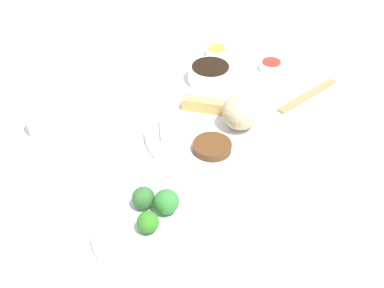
# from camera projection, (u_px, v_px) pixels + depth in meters

# --- Properties ---
(tabletop) EXTENTS (2.20, 2.20, 0.02)m
(tabletop) POSITION_uv_depth(u_px,v_px,m) (203.00, 134.00, 1.12)
(tabletop) COLOR white
(tabletop) RESTS_ON ground
(main_plate) EXTENTS (0.28, 0.28, 0.02)m
(main_plate) POSITION_uv_depth(u_px,v_px,m) (207.00, 132.00, 1.10)
(main_plate) COLOR white
(main_plate) RESTS_ON tabletop
(rice_scoop) EXTENTS (0.08, 0.08, 0.08)m
(rice_scoop) POSITION_uv_depth(u_px,v_px,m) (240.00, 112.00, 1.07)
(rice_scoop) COLOR tan
(rice_scoop) RESTS_ON main_plate
(spring_roll) EXTENTS (0.08, 0.09, 0.03)m
(spring_roll) POSITION_uv_depth(u_px,v_px,m) (203.00, 105.00, 1.14)
(spring_roll) COLOR tan
(spring_roll) RESTS_ON main_plate
(crab_rangoon_wonton) EXTENTS (0.09, 0.09, 0.01)m
(crab_rangoon_wonton) POSITION_uv_depth(u_px,v_px,m) (175.00, 129.00, 1.08)
(crab_rangoon_wonton) COLOR beige
(crab_rangoon_wonton) RESTS_ON main_plate
(stir_fry_heap) EXTENTS (0.08, 0.08, 0.02)m
(stir_fry_heap) POSITION_uv_depth(u_px,v_px,m) (212.00, 147.00, 1.03)
(stir_fry_heap) COLOR #512F17
(stir_fry_heap) RESTS_ON main_plate
(broccoli_plate) EXTENTS (0.22, 0.22, 0.01)m
(broccoli_plate) POSITION_uv_depth(u_px,v_px,m) (151.00, 229.00, 0.88)
(broccoli_plate) COLOR white
(broccoli_plate) RESTS_ON tabletop
(broccoli_floret_0) EXTENTS (0.04, 0.04, 0.04)m
(broccoli_floret_0) POSITION_uv_depth(u_px,v_px,m) (148.00, 222.00, 0.86)
(broccoli_floret_0) COLOR #2D711E
(broccoli_floret_0) RESTS_ON broccoli_plate
(broccoli_floret_1) EXTENTS (0.04, 0.04, 0.04)m
(broccoli_floret_1) POSITION_uv_depth(u_px,v_px,m) (143.00, 198.00, 0.90)
(broccoli_floret_1) COLOR #2D612A
(broccoli_floret_1) RESTS_ON broccoli_plate
(broccoli_floret_2) EXTENTS (0.05, 0.05, 0.05)m
(broccoli_floret_2) POSITION_uv_depth(u_px,v_px,m) (166.00, 202.00, 0.89)
(broccoli_floret_2) COLOR #2F742F
(broccoli_floret_2) RESTS_ON broccoli_plate
(soy_sauce_bowl) EXTENTS (0.12, 0.12, 0.04)m
(soy_sauce_bowl) POSITION_uv_depth(u_px,v_px,m) (210.00, 74.00, 1.26)
(soy_sauce_bowl) COLOR white
(soy_sauce_bowl) RESTS_ON tabletop
(soy_sauce_bowl_liquid) EXTENTS (0.09, 0.09, 0.00)m
(soy_sauce_bowl_liquid) POSITION_uv_depth(u_px,v_px,m) (211.00, 66.00, 1.24)
(soy_sauce_bowl_liquid) COLOR black
(soy_sauce_bowl_liquid) RESTS_ON soy_sauce_bowl
(sauce_ramekin_hot_mustard) EXTENTS (0.06, 0.06, 0.02)m
(sauce_ramekin_hot_mustard) POSITION_uv_depth(u_px,v_px,m) (217.00, 53.00, 1.36)
(sauce_ramekin_hot_mustard) COLOR white
(sauce_ramekin_hot_mustard) RESTS_ON tabletop
(sauce_ramekin_hot_mustard_liquid) EXTENTS (0.05, 0.05, 0.00)m
(sauce_ramekin_hot_mustard_liquid) POSITION_uv_depth(u_px,v_px,m) (217.00, 48.00, 1.35)
(sauce_ramekin_hot_mustard_liquid) COLOR yellow
(sauce_ramekin_hot_mustard_liquid) RESTS_ON sauce_ramekin_hot_mustard
(sauce_ramekin_sweet_and_sour) EXTENTS (0.06, 0.06, 0.02)m
(sauce_ramekin_sweet_and_sour) POSITION_uv_depth(u_px,v_px,m) (271.00, 66.00, 1.30)
(sauce_ramekin_sweet_and_sour) COLOR white
(sauce_ramekin_sweet_and_sour) RESTS_ON tabletop
(sauce_ramekin_sweet_and_sour_liquid) EXTENTS (0.05, 0.05, 0.00)m
(sauce_ramekin_sweet_and_sour_liquid) POSITION_uv_depth(u_px,v_px,m) (272.00, 62.00, 1.30)
(sauce_ramekin_sweet_and_sour_liquid) COLOR red
(sauce_ramekin_sweet_and_sour_liquid) RESTS_ON sauce_ramekin_sweet_and_sour
(teacup) EXTENTS (0.06, 0.06, 0.06)m
(teacup) POSITION_uv_depth(u_px,v_px,m) (41.00, 122.00, 1.09)
(teacup) COLOR white
(teacup) RESTS_ON tabletop
(chopsticks_pair) EXTENTS (0.07, 0.20, 0.01)m
(chopsticks_pair) POSITION_uv_depth(u_px,v_px,m) (309.00, 97.00, 1.21)
(chopsticks_pair) COLOR #A5774A
(chopsticks_pair) RESTS_ON tabletop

